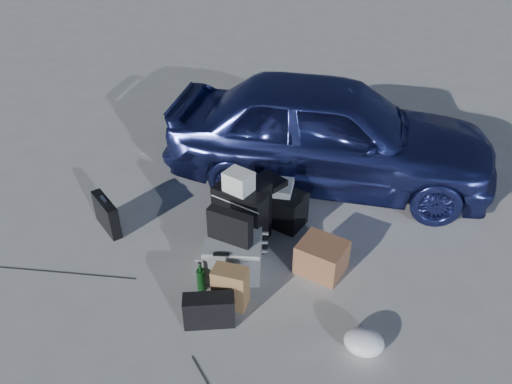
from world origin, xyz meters
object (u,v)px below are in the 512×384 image
(car, at_px, (329,132))
(suitcase_right, at_px, (240,219))
(duffel_bag, at_px, (271,204))
(green_bottle, at_px, (201,277))
(pelican_case, at_px, (233,256))
(cardboard_box, at_px, (322,257))
(suitcase_left, at_px, (247,206))
(briefcase, at_px, (107,214))

(car, distance_m, suitcase_right, 1.59)
(duffel_bag, relative_size, green_bottle, 2.43)
(pelican_case, distance_m, cardboard_box, 0.81)
(suitcase_left, bearing_deg, green_bottle, -79.08)
(car, distance_m, cardboard_box, 1.66)
(briefcase, xyz_separation_m, green_bottle, (1.30, -0.35, -0.03))
(suitcase_left, bearing_deg, car, 83.78)
(cardboard_box, bearing_deg, suitcase_left, 164.96)
(duffel_bag, distance_m, cardboard_box, 0.92)
(briefcase, bearing_deg, suitcase_left, 52.46)
(suitcase_left, bearing_deg, briefcase, -145.26)
(suitcase_left, distance_m, suitcase_right, 0.22)
(suitcase_right, xyz_separation_m, green_bottle, (-0.04, -0.70, -0.17))
(briefcase, xyz_separation_m, suitcase_right, (1.34, 0.34, 0.14))
(car, relative_size, green_bottle, 12.00)
(suitcase_left, relative_size, green_bottle, 2.08)
(car, xyz_separation_m, pelican_case, (-0.27, -1.88, -0.44))
(briefcase, distance_m, suitcase_left, 1.44)
(suitcase_left, xyz_separation_m, cardboard_box, (0.87, -0.23, -0.16))
(car, xyz_separation_m, green_bottle, (-0.42, -2.21, -0.47))
(pelican_case, distance_m, briefcase, 1.45)
(cardboard_box, bearing_deg, green_bottle, -142.17)
(suitcase_left, distance_m, green_bottle, 0.93)
(pelican_case, distance_m, suitcase_left, 0.61)
(pelican_case, height_order, cardboard_box, pelican_case)
(pelican_case, height_order, suitcase_left, suitcase_left)
(suitcase_right, distance_m, cardboard_box, 0.86)
(pelican_case, distance_m, suitcase_right, 0.40)
(briefcase, xyz_separation_m, cardboard_box, (2.19, 0.33, -0.02))
(suitcase_left, bearing_deg, pelican_case, -65.00)
(car, relative_size, suitcase_right, 5.72)
(suitcase_right, height_order, green_bottle, suitcase_right)
(car, distance_m, pelican_case, 1.94)
(car, distance_m, duffel_bag, 1.12)
(green_bottle, bearing_deg, car, 79.19)
(pelican_case, bearing_deg, cardboard_box, 4.26)
(car, xyz_separation_m, suitcase_left, (-0.41, -1.29, -0.30))
(briefcase, distance_m, duffel_bag, 1.68)
(car, xyz_separation_m, suitcase_right, (-0.38, -1.51, -0.30))
(duffel_bag, bearing_deg, suitcase_right, -92.09)
(briefcase, bearing_deg, cardboard_box, 37.80)
(car, bearing_deg, cardboard_box, -175.58)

